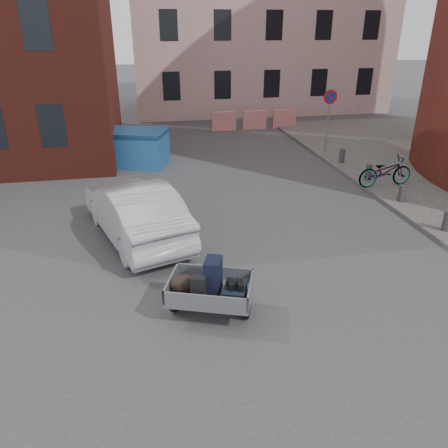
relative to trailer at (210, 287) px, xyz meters
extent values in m
plane|color=#38383A|center=(0.89, 1.14, -0.61)|extent=(120.00, 120.00, 0.00)
cylinder|color=gray|center=(6.89, 10.64, 0.81)|extent=(0.07, 0.07, 2.60)
cylinder|color=red|center=(6.89, 10.62, 1.86)|extent=(0.60, 0.03, 0.60)
cylinder|color=navy|center=(6.89, 10.60, 1.86)|extent=(0.44, 0.03, 0.44)
cylinder|color=#3A3A3D|center=(6.89, 2.34, -0.21)|extent=(0.22, 0.22, 0.55)
cylinder|color=#3A3A3D|center=(6.89, 4.54, -0.21)|extent=(0.22, 0.22, 0.55)
cylinder|color=#3A3A3D|center=(6.89, 6.74, -0.21)|extent=(0.22, 0.22, 0.55)
cylinder|color=#3A3A3D|center=(6.89, 8.94, -0.21)|extent=(0.22, 0.22, 0.55)
cube|color=red|center=(3.39, 16.14, -0.11)|extent=(1.30, 0.18, 1.00)
cube|color=red|center=(5.09, 16.14, -0.11)|extent=(1.30, 0.18, 1.00)
cube|color=red|center=(6.79, 16.14, -0.11)|extent=(1.30, 0.18, 1.00)
cylinder|color=black|center=(-0.67, 0.24, -0.39)|extent=(0.24, 0.45, 0.44)
cylinder|color=black|center=(0.69, -0.25, -0.39)|extent=(0.24, 0.45, 0.44)
cube|color=slate|center=(0.01, 0.00, -0.15)|extent=(1.88, 1.58, 0.08)
cube|color=slate|center=(-0.72, 0.26, 0.03)|extent=(0.41, 1.05, 0.28)
cube|color=slate|center=(0.74, -0.27, 0.03)|extent=(0.41, 1.05, 0.28)
cube|color=slate|center=(0.19, 0.50, 0.03)|extent=(1.52, 0.58, 0.28)
cube|color=slate|center=(-0.17, -0.50, 0.03)|extent=(1.52, 0.58, 0.28)
cube|color=slate|center=(0.31, 0.84, -0.21)|extent=(0.31, 0.69, 0.06)
cube|color=black|center=(0.07, 0.03, 0.24)|extent=(0.43, 0.52, 0.70)
cube|color=black|center=(0.45, -0.27, 0.02)|extent=(0.58, 0.70, 0.25)
ellipsoid|color=black|center=(-0.48, 0.12, 0.07)|extent=(0.69, 0.54, 0.36)
cube|color=black|center=(-0.24, -0.18, 0.13)|extent=(0.32, 0.26, 0.48)
ellipsoid|color=blue|center=(0.08, 0.34, 0.01)|extent=(0.44, 0.40, 0.24)
cube|color=black|center=(0.36, -0.29, 0.21)|extent=(0.13, 0.28, 0.13)
cube|color=black|center=(0.52, -0.35, 0.21)|extent=(0.13, 0.28, 0.13)
cube|color=#225EA1|center=(-1.72, 10.72, 0.04)|extent=(3.61, 2.59, 1.30)
cube|color=navy|center=(-1.72, 10.72, 0.75)|extent=(3.75, 2.73, 0.11)
imported|color=#B1B3B8|center=(-1.39, 3.79, 0.16)|extent=(3.00, 4.95, 1.54)
imported|color=black|center=(7.09, 5.99, 0.03)|extent=(2.02, 0.81, 1.04)
camera|label=1|loc=(-1.08, -7.08, 4.63)|focal=35.00mm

